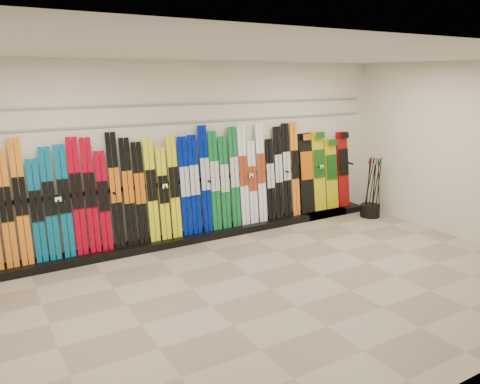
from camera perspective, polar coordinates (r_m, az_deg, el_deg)
floor at (r=6.32m, az=3.76°, el=-11.76°), size 8.00×8.00×0.00m
back_wall at (r=7.98m, az=-6.34°, el=4.89°), size 8.00×0.00×8.00m
right_wall at (r=8.73m, az=26.18°, el=4.32°), size 0.00×5.00×5.00m
ceiling at (r=5.71m, az=4.26°, el=16.54°), size 8.00×8.00×0.00m
ski_rack_base at (r=8.22m, az=-4.00°, el=-5.13°), size 8.00×0.40×0.12m
skis at (r=7.75m, az=-8.66°, el=0.52°), size 5.38×0.23×1.82m
snowboards at (r=9.54m, az=10.23°, el=2.42°), size 1.26×0.24×1.57m
pole_bin at (r=9.74m, az=15.56°, el=-2.20°), size 0.38×0.38×0.25m
ski_poles at (r=9.60m, az=15.90°, el=0.54°), size 0.34×0.31×1.18m
slatwall_rail_0 at (r=7.90m, az=-6.37°, el=8.46°), size 7.60×0.02×0.03m
slatwall_rail_1 at (r=7.88m, az=-6.43°, el=10.63°), size 7.60×0.02×0.03m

